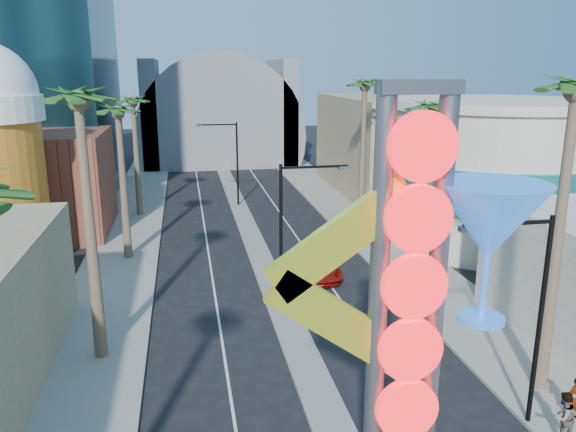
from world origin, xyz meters
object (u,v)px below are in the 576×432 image
at_px(pedestrian_a, 575,398).
at_px(pedestrian_b, 563,417).
at_px(neon_sign, 440,311).
at_px(red_pickup, 314,265).

xyz_separation_m(pedestrian_a, pedestrian_b, (-1.26, -1.07, 0.09)).
bearing_deg(neon_sign, red_pickup, 84.56).
bearing_deg(red_pickup, pedestrian_a, -75.95).
xyz_separation_m(neon_sign, pedestrian_a, (8.06, 4.83, -6.32)).
distance_m(red_pickup, pedestrian_b, 18.27).
height_order(red_pickup, pedestrian_b, pedestrian_b).
relative_size(neon_sign, pedestrian_b, 6.71).
bearing_deg(red_pickup, neon_sign, -101.36).
xyz_separation_m(neon_sign, pedestrian_b, (6.79, 3.76, -6.22)).
bearing_deg(pedestrian_a, red_pickup, -73.91).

